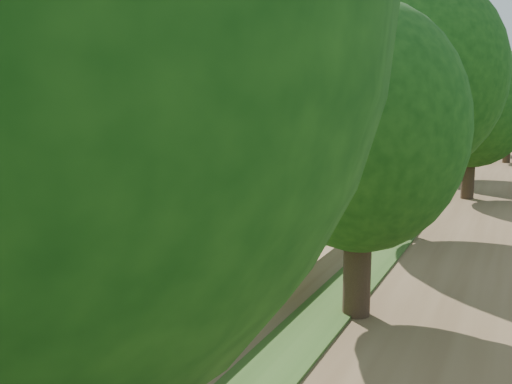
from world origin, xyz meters
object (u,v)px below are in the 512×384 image
at_px(signal_gantry, 421,129).
at_px(signal_farside, 385,176).
at_px(signal_platform, 74,192).
at_px(station_building, 181,146).
at_px(lamppost_far, 196,201).
at_px(train, 403,149).

relative_size(signal_gantry, signal_farside, 1.40).
bearing_deg(signal_platform, signal_farside, 57.70).
height_order(station_building, signal_gantry, station_building).
distance_m(station_building, lamppost_far, 17.89).
bearing_deg(signal_platform, train, 86.87).
xyz_separation_m(signal_platform, signal_farside, (9.10, 14.39, -0.55)).
bearing_deg(lamppost_far, station_building, 125.01).
bearing_deg(signal_farside, signal_platform, -122.30).
relative_size(station_building, lamppost_far, 2.07).
bearing_deg(train, signal_farside, -80.90).
xyz_separation_m(signal_gantry, lamppost_far, (-6.26, -39.57, -2.58)).
bearing_deg(train, signal_platform, -93.13).
height_order(train, signal_platform, signal_platform).
xyz_separation_m(train, signal_farside, (6.20, -38.69, 1.48)).
xyz_separation_m(signal_gantry, train, (-2.47, 2.74, -2.52)).
height_order(station_building, signal_platform, station_building).
distance_m(train, signal_platform, 53.20).
relative_size(signal_gantry, lamppost_far, 2.02).
xyz_separation_m(station_building, train, (14.00, 27.73, -1.79)).
bearing_deg(station_building, signal_farside, -28.49).
bearing_deg(train, station_building, -116.78).
height_order(station_building, signal_farside, station_building).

